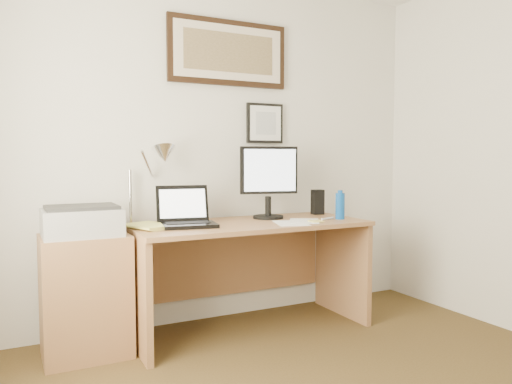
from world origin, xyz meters
TOP-DOWN VIEW (x-y plane):
  - wall_back at (0.00, 2.00)m, footprint 3.50×0.02m
  - side_cabinet at (-0.92, 1.68)m, footprint 0.50×0.40m
  - water_bottle at (0.81, 1.49)m, footprint 0.07×0.07m
  - bottle_cap at (0.81, 1.49)m, footprint 0.03×0.03m
  - speaker at (0.83, 1.82)m, footprint 0.09×0.09m
  - paper_sheet_a at (0.38, 1.46)m, footprint 0.28×0.34m
  - paper_sheet_b at (0.51, 1.50)m, footprint 0.32×0.35m
  - sticky_pad at (0.56, 1.43)m, footprint 0.09×0.09m
  - marker_pen at (0.71, 1.51)m, footprint 0.14×0.06m
  - book at (-0.64, 1.63)m, footprint 0.32×0.37m
  - desk at (0.15, 1.72)m, footprint 1.60×0.70m
  - laptop at (-0.29, 1.65)m, footprint 0.37×0.35m
  - lcd_monitor at (0.37, 1.75)m, footprint 0.42×0.22m
  - printer at (-0.93, 1.66)m, footprint 0.44×0.34m
  - desk_lamp at (-0.41, 1.81)m, footprint 0.29×0.27m
  - picture_large at (0.15, 1.97)m, footprint 0.92×0.04m
  - picture_small at (0.45, 1.97)m, footprint 0.30×0.03m

SIDE VIEW (x-z plane):
  - side_cabinet at x=-0.92m, z-range 0.00..0.73m
  - desk at x=0.15m, z-range 0.14..0.89m
  - paper_sheet_a at x=0.38m, z-range 0.75..0.75m
  - paper_sheet_b at x=0.51m, z-range 0.75..0.75m
  - sticky_pad at x=0.56m, z-range 0.75..0.76m
  - marker_pen at x=0.71m, z-range 0.75..0.77m
  - book at x=-0.64m, z-range 0.75..0.77m
  - laptop at x=-0.29m, z-range 0.68..0.94m
  - printer at x=-0.93m, z-range 0.73..0.91m
  - water_bottle at x=0.81m, z-range 0.75..0.94m
  - speaker at x=0.83m, z-range 0.75..0.94m
  - bottle_cap at x=0.81m, z-range 0.94..0.96m
  - lcd_monitor at x=0.37m, z-range 0.78..1.30m
  - desk_lamp at x=-0.41m, z-range 0.92..1.45m
  - wall_back at x=0.00m, z-range 0.00..2.50m
  - picture_small at x=0.45m, z-range 1.30..1.60m
  - picture_large at x=0.15m, z-range 1.72..2.19m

